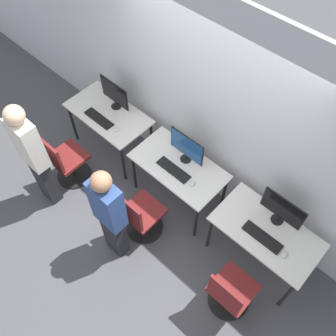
{
  "coord_description": "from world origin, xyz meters",
  "views": [
    {
      "loc": [
        1.69,
        -1.7,
        4.47
      ],
      "look_at": [
        0.0,
        0.13,
        0.9
      ],
      "focal_mm": 40.0,
      "sensor_mm": 36.0,
      "label": 1
    }
  ],
  "objects_px": {
    "keyboard_left": "(99,119)",
    "keyboard_center": "(174,170)",
    "person_left": "(33,154)",
    "office_chair_right": "(230,294)",
    "office_chair_left": "(66,162)",
    "mouse_center": "(193,183)",
    "person_center": "(110,214)",
    "monitor_left": "(114,94)",
    "mouse_left": "(116,129)",
    "monitor_right": "(282,210)",
    "keyboard_right": "(262,237)",
    "mouse_right": "(285,254)",
    "office_chair_center": "(140,217)",
    "monitor_center": "(187,147)"
  },
  "relations": [
    {
      "from": "keyboard_left",
      "to": "monitor_right",
      "type": "distance_m",
      "value": 2.61
    },
    {
      "from": "keyboard_right",
      "to": "office_chair_right",
      "type": "bearing_deg",
      "value": -82.51
    },
    {
      "from": "mouse_center",
      "to": "keyboard_right",
      "type": "xyz_separation_m",
      "value": [
        0.99,
        -0.01,
        -0.01
      ]
    },
    {
      "from": "office_chair_right",
      "to": "office_chair_left",
      "type": "bearing_deg",
      "value": -177.85
    },
    {
      "from": "office_chair_left",
      "to": "monitor_right",
      "type": "distance_m",
      "value": 2.86
    },
    {
      "from": "person_left",
      "to": "mouse_left",
      "type": "bearing_deg",
      "value": 73.86
    },
    {
      "from": "monitor_center",
      "to": "keyboard_left",
      "type": "bearing_deg",
      "value": -167.37
    },
    {
      "from": "office_chair_left",
      "to": "person_left",
      "type": "bearing_deg",
      "value": -81.62
    },
    {
      "from": "mouse_center",
      "to": "office_chair_center",
      "type": "distance_m",
      "value": 0.78
    },
    {
      "from": "person_center",
      "to": "office_chair_right",
      "type": "height_order",
      "value": "person_center"
    },
    {
      "from": "monitor_center",
      "to": "office_chair_center",
      "type": "bearing_deg",
      "value": -90.47
    },
    {
      "from": "monitor_left",
      "to": "office_chair_left",
      "type": "height_order",
      "value": "monitor_left"
    },
    {
      "from": "mouse_center",
      "to": "office_chair_right",
      "type": "height_order",
      "value": "office_chair_right"
    },
    {
      "from": "person_center",
      "to": "monitor_right",
      "type": "xyz_separation_m",
      "value": [
        1.35,
        1.24,
        0.1
      ]
    },
    {
      "from": "person_left",
      "to": "office_chair_right",
      "type": "distance_m",
      "value": 2.74
    },
    {
      "from": "office_chair_center",
      "to": "person_center",
      "type": "xyz_separation_m",
      "value": [
        -0.05,
        -0.37,
        0.52
      ]
    },
    {
      "from": "office_chair_left",
      "to": "keyboard_center",
      "type": "xyz_separation_m",
      "value": [
        1.33,
        0.69,
        0.39
      ]
    },
    {
      "from": "monitor_left",
      "to": "office_chair_center",
      "type": "xyz_separation_m",
      "value": [
        1.28,
        -0.85,
        -0.61
      ]
    },
    {
      "from": "office_chair_left",
      "to": "person_left",
      "type": "distance_m",
      "value": 0.69
    },
    {
      "from": "mouse_left",
      "to": "office_chair_center",
      "type": "height_order",
      "value": "office_chair_center"
    },
    {
      "from": "keyboard_left",
      "to": "office_chair_center",
      "type": "bearing_deg",
      "value": -22.49
    },
    {
      "from": "office_chair_center",
      "to": "office_chair_right",
      "type": "relative_size",
      "value": 1.0
    },
    {
      "from": "mouse_center",
      "to": "person_center",
      "type": "bearing_deg",
      "value": -110.37
    },
    {
      "from": "mouse_left",
      "to": "keyboard_center",
      "type": "bearing_deg",
      "value": 2.38
    },
    {
      "from": "keyboard_center",
      "to": "monitor_right",
      "type": "xyz_separation_m",
      "value": [
        1.29,
        0.28,
        0.22
      ]
    },
    {
      "from": "office_chair_right",
      "to": "person_center",
      "type": "bearing_deg",
      "value": -165.57
    },
    {
      "from": "person_left",
      "to": "person_center",
      "type": "bearing_deg",
      "value": 4.75
    },
    {
      "from": "person_center",
      "to": "mouse_left",
      "type": "bearing_deg",
      "value": 134.98
    },
    {
      "from": "person_center",
      "to": "person_left",
      "type": "bearing_deg",
      "value": -175.25
    },
    {
      "from": "mouse_center",
      "to": "person_center",
      "type": "distance_m",
      "value": 1.04
    },
    {
      "from": "monitor_left",
      "to": "keyboard_right",
      "type": "xyz_separation_m",
      "value": [
        2.58,
        -0.25,
        -0.22
      ]
    },
    {
      "from": "keyboard_right",
      "to": "keyboard_left",
      "type": "bearing_deg",
      "value": -178.62
    },
    {
      "from": "mouse_left",
      "to": "keyboard_center",
      "type": "xyz_separation_m",
      "value": [
        0.98,
        0.04,
        -0.01
      ]
    },
    {
      "from": "mouse_left",
      "to": "person_left",
      "type": "relative_size",
      "value": 0.05
    },
    {
      "from": "keyboard_center",
      "to": "mouse_center",
      "type": "xyz_separation_m",
      "value": [
        0.3,
        0.0,
        0.01
      ]
    },
    {
      "from": "mouse_right",
      "to": "office_chair_right",
      "type": "xyz_separation_m",
      "value": [
        -0.21,
        -0.58,
        -0.4
      ]
    },
    {
      "from": "monitor_center",
      "to": "keyboard_center",
      "type": "height_order",
      "value": "monitor_center"
    },
    {
      "from": "keyboard_left",
      "to": "office_chair_left",
      "type": "distance_m",
      "value": 0.74
    },
    {
      "from": "mouse_center",
      "to": "office_chair_right",
      "type": "xyz_separation_m",
      "value": [
        1.07,
        -0.6,
        -0.4
      ]
    },
    {
      "from": "keyboard_center",
      "to": "monitor_right",
      "type": "bearing_deg",
      "value": 12.43
    },
    {
      "from": "keyboard_right",
      "to": "office_chair_right",
      "type": "relative_size",
      "value": 0.51
    },
    {
      "from": "monitor_left",
      "to": "person_center",
      "type": "bearing_deg",
      "value": -44.61
    },
    {
      "from": "keyboard_left",
      "to": "keyboard_center",
      "type": "xyz_separation_m",
      "value": [
        1.29,
        0.06,
        0.0
      ]
    },
    {
      "from": "office_chair_left",
      "to": "keyboard_right",
      "type": "distance_m",
      "value": 2.73
    },
    {
      "from": "keyboard_center",
      "to": "office_chair_center",
      "type": "relative_size",
      "value": 0.51
    },
    {
      "from": "person_center",
      "to": "keyboard_right",
      "type": "height_order",
      "value": "person_center"
    },
    {
      "from": "mouse_left",
      "to": "mouse_center",
      "type": "xyz_separation_m",
      "value": [
        1.28,
        0.04,
        0.0
      ]
    },
    {
      "from": "keyboard_left",
      "to": "mouse_right",
      "type": "height_order",
      "value": "mouse_right"
    },
    {
      "from": "keyboard_right",
      "to": "mouse_right",
      "type": "relative_size",
      "value": 5.09
    },
    {
      "from": "keyboard_left",
      "to": "mouse_left",
      "type": "height_order",
      "value": "mouse_left"
    }
  ]
}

